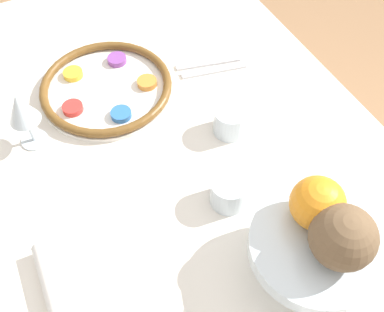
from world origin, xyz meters
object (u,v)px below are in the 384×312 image
(napkin_roll, at_px, (55,289))
(cup_mid, at_px, (229,192))
(fruit_stand, at_px, (314,248))
(coconut, at_px, (343,237))
(cup_near, at_px, (230,121))
(wine_glass, at_px, (21,110))
(seder_plate, at_px, (106,87))
(orange_fruit, at_px, (318,203))

(napkin_roll, relative_size, cup_mid, 2.36)
(fruit_stand, bearing_deg, coconut, 30.29)
(coconut, bearing_deg, cup_near, 176.46)
(wine_glass, bearing_deg, seder_plate, 109.76)
(seder_plate, bearing_deg, fruit_stand, 15.97)
(seder_plate, bearing_deg, cup_mid, 15.88)
(cup_near, distance_m, cup_mid, 0.18)
(seder_plate, relative_size, coconut, 2.98)
(orange_fruit, distance_m, cup_mid, 0.20)
(napkin_roll, distance_m, cup_near, 0.48)
(coconut, bearing_deg, cup_mid, -161.94)
(seder_plate, xyz_separation_m, orange_fruit, (0.53, 0.18, 0.13))
(wine_glass, height_order, cup_mid, wine_glass)
(fruit_stand, bearing_deg, cup_near, 173.67)
(coconut, xyz_separation_m, cup_mid, (-0.21, -0.07, -0.12))
(wine_glass, relative_size, orange_fruit, 1.54)
(seder_plate, height_order, wine_glass, wine_glass)
(wine_glass, distance_m, cup_near, 0.43)
(fruit_stand, height_order, napkin_roll, fruit_stand)
(cup_mid, bearing_deg, napkin_roll, -84.92)
(napkin_roll, bearing_deg, cup_near, 112.77)
(fruit_stand, xyz_separation_m, orange_fruit, (-0.04, 0.02, 0.07))
(wine_glass, height_order, napkin_roll, wine_glass)
(seder_plate, relative_size, cup_mid, 4.17)
(wine_glass, xyz_separation_m, coconut, (0.53, 0.37, 0.05))
(cup_mid, bearing_deg, wine_glass, -136.54)
(wine_glass, xyz_separation_m, napkin_roll, (0.35, -0.05, -0.08))
(napkin_roll, bearing_deg, wine_glass, 171.46)
(cup_mid, bearing_deg, coconut, 18.06)
(seder_plate, height_order, orange_fruit, orange_fruit)
(fruit_stand, bearing_deg, orange_fruit, 154.80)
(fruit_stand, distance_m, cup_mid, 0.20)
(fruit_stand, height_order, coconut, coconut)
(seder_plate, height_order, cup_near, cup_near)
(orange_fruit, bearing_deg, fruit_stand, -25.20)
(fruit_stand, relative_size, orange_fruit, 2.42)
(fruit_stand, relative_size, cup_near, 2.95)
(wine_glass, relative_size, fruit_stand, 0.64)
(coconut, relative_size, cup_near, 1.40)
(coconut, bearing_deg, wine_glass, -144.95)
(napkin_roll, bearing_deg, cup_mid, 95.08)
(seder_plate, distance_m, cup_near, 0.31)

